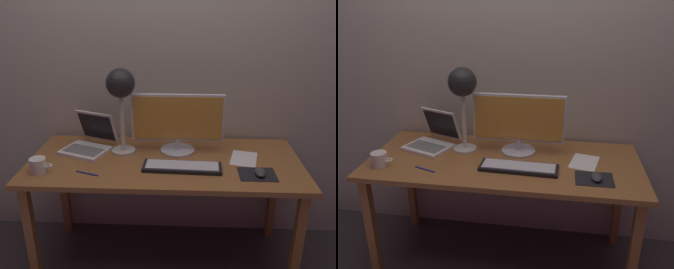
% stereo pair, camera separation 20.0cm
% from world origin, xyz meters
% --- Properties ---
extents(ground_plane, '(4.80, 4.80, 0.00)m').
position_xyz_m(ground_plane, '(0.00, 0.00, 0.00)').
color(ground_plane, '#383333').
rests_on(ground_plane, ground).
extents(back_wall, '(4.80, 0.06, 2.60)m').
position_xyz_m(back_wall, '(0.00, 0.40, 1.30)').
color(back_wall, '#B2A893').
rests_on(back_wall, ground).
extents(desk, '(1.60, 0.70, 0.74)m').
position_xyz_m(desk, '(0.00, 0.00, 0.66)').
color(desk, '#935B2D').
rests_on(desk, ground).
extents(monitor, '(0.56, 0.21, 0.37)m').
position_xyz_m(monitor, '(0.07, 0.12, 0.94)').
color(monitor, silver).
rests_on(monitor, desk).
extents(keyboard_main, '(0.45, 0.16, 0.03)m').
position_xyz_m(keyboard_main, '(0.10, -0.11, 0.75)').
color(keyboard_main, black).
rests_on(keyboard_main, desk).
extents(laptop, '(0.36, 0.37, 0.23)m').
position_xyz_m(laptop, '(-0.47, 0.14, 0.80)').
color(laptop, silver).
rests_on(laptop, desk).
extents(desk_lamp, '(0.17, 0.17, 0.52)m').
position_xyz_m(desk_lamp, '(-0.26, 0.10, 1.14)').
color(desk_lamp, beige).
rests_on(desk_lamp, desk).
extents(mousepad, '(0.20, 0.16, 0.00)m').
position_xyz_m(mousepad, '(0.51, -0.17, 0.74)').
color(mousepad, black).
rests_on(mousepad, desk).
extents(mouse, '(0.06, 0.10, 0.03)m').
position_xyz_m(mouse, '(0.52, -0.18, 0.76)').
color(mouse, '#38383A').
rests_on(mouse, mousepad).
extents(coffee_mug, '(0.12, 0.09, 0.08)m').
position_xyz_m(coffee_mug, '(-0.68, -0.19, 0.78)').
color(coffee_mug, white).
rests_on(coffee_mug, desk).
extents(paper_sheet_by_keyboard, '(0.19, 0.24, 0.00)m').
position_xyz_m(paper_sheet_by_keyboard, '(0.47, 0.03, 0.74)').
color(paper_sheet_by_keyboard, white).
rests_on(paper_sheet_by_keyboard, desk).
extents(pen, '(0.13, 0.06, 0.01)m').
position_xyz_m(pen, '(-0.41, -0.20, 0.74)').
color(pen, '#2633A5').
rests_on(pen, desk).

